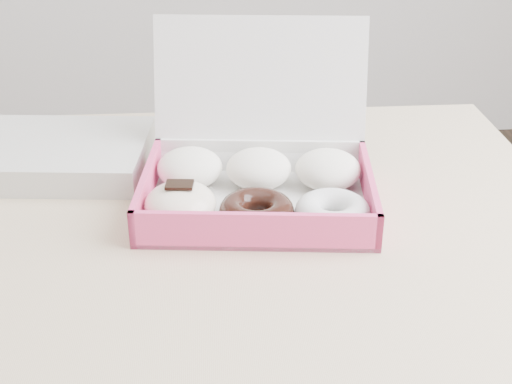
{
  "coord_description": "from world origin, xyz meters",
  "views": [
    {
      "loc": [
        0.11,
        -0.81,
        1.23
      ],
      "look_at": [
        0.17,
        0.02,
        0.78
      ],
      "focal_mm": 50.0,
      "sensor_mm": 36.0,
      "label": 1
    }
  ],
  "objects": [
    {
      "name": "newspapers",
      "position": [
        -0.12,
        0.19,
        0.77
      ],
      "size": [
        0.28,
        0.23,
        0.04
      ],
      "primitive_type": "cube",
      "rotation": [
        0.0,
        0.0,
        -0.1
      ],
      "color": "silver",
      "rests_on": "table"
    },
    {
      "name": "donut_box",
      "position": [
        0.17,
        0.06,
        0.79
      ],
      "size": [
        0.34,
        0.31,
        0.22
      ],
      "rotation": [
        0.0,
        0.0,
        -0.1
      ],
      "color": "silver",
      "rests_on": "table"
    },
    {
      "name": "table",
      "position": [
        0.0,
        0.0,
        0.67
      ],
      "size": [
        1.2,
        0.8,
        0.75
      ],
      "color": "tan",
      "rests_on": "ground"
    }
  ]
}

